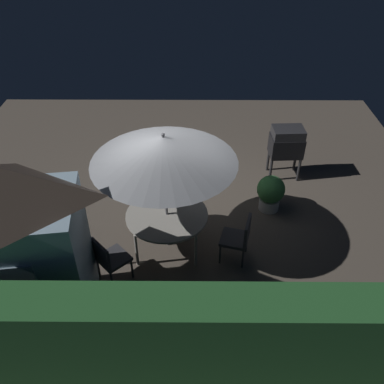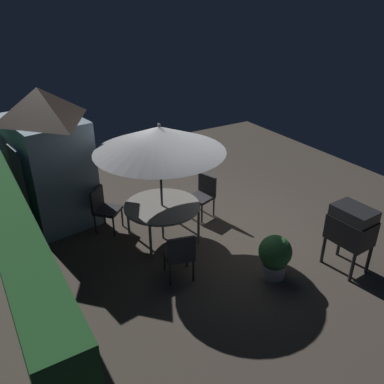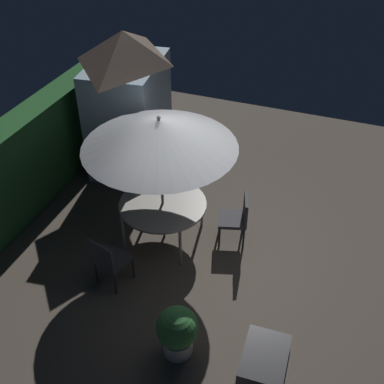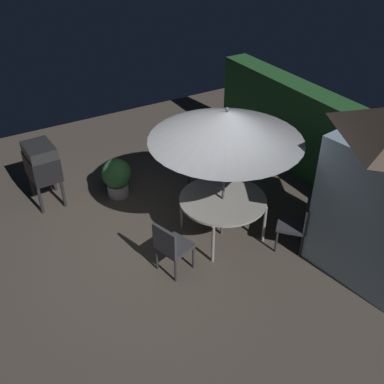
{
  "view_description": "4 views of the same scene",
  "coord_description": "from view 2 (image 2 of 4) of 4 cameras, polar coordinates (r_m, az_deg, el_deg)",
  "views": [
    {
      "loc": [
        -0.31,
        6.37,
        5.4
      ],
      "look_at": [
        -0.27,
        0.61,
        1.05
      ],
      "focal_mm": 38.65,
      "sensor_mm": 36.0,
      "label": 1
    },
    {
      "loc": [
        -5.78,
        3.8,
        4.39
      ],
      "look_at": [
        0.16,
        0.17,
        0.85
      ],
      "focal_mm": 37.3,
      "sensor_mm": 36.0,
      "label": 2
    },
    {
      "loc": [
        -5.38,
        -1.77,
        5.65
      ],
      "look_at": [
        0.34,
        0.38,
        0.97
      ],
      "focal_mm": 44.85,
      "sensor_mm": 36.0,
      "label": 3
    },
    {
      "loc": [
        5.12,
        -2.67,
        4.96
      ],
      "look_at": [
        0.43,
        0.09,
        1.28
      ],
      "focal_mm": 42.03,
      "sensor_mm": 36.0,
      "label": 4
    }
  ],
  "objects": [
    {
      "name": "chair_toward_hedge",
      "position": [
        8.15,
        -12.53,
        -2.07
      ],
      "size": [
        0.65,
        0.65,
        0.9
      ],
      "color": "#38383D",
      "rests_on": "ground"
    },
    {
      "name": "patio_table",
      "position": [
        7.61,
        -4.3,
        -2.2
      ],
      "size": [
        1.45,
        1.45,
        0.74
      ],
      "color": "#B2ADA3",
      "rests_on": "ground"
    },
    {
      "name": "potted_plant_by_shed",
      "position": [
        6.89,
        11.76,
        -8.82
      ],
      "size": [
        0.56,
        0.56,
        0.77
      ],
      "color": "silver",
      "rests_on": "ground"
    },
    {
      "name": "ground_plane",
      "position": [
        8.19,
        1.62,
        -5.44
      ],
      "size": [
        11.0,
        11.0,
        0.0
      ],
      "primitive_type": "plane",
      "color": "brown"
    },
    {
      "name": "patio_umbrella",
      "position": [
        7.05,
        -4.68,
        7.53
      ],
      "size": [
        2.37,
        2.37,
        2.34
      ],
      "color": "#4C4C51",
      "rests_on": "ground"
    },
    {
      "name": "chair_near_shed",
      "position": [
        6.62,
        -1.76,
        -8.77
      ],
      "size": [
        0.57,
        0.56,
        0.9
      ],
      "color": "#38383D",
      "rests_on": "ground"
    },
    {
      "name": "chair_far_side",
      "position": [
        8.49,
        1.64,
        -0.16
      ],
      "size": [
        0.58,
        0.58,
        0.9
      ],
      "color": "#38383D",
      "rests_on": "ground"
    },
    {
      "name": "garden_shed",
      "position": [
        8.55,
        -19.88,
        4.92
      ],
      "size": [
        2.05,
        1.58,
        2.77
      ],
      "color": "#9EBCD1",
      "rests_on": "ground"
    },
    {
      "name": "bbq_grill",
      "position": [
        7.22,
        21.83,
        -4.58
      ],
      "size": [
        0.72,
        0.53,
        1.2
      ],
      "color": "black",
      "rests_on": "ground"
    },
    {
      "name": "hedge_backdrop",
      "position": [
        6.77,
        -24.22,
        -6.98
      ],
      "size": [
        6.7,
        0.55,
        1.75
      ],
      "color": "#28602D",
      "rests_on": "ground"
    }
  ]
}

